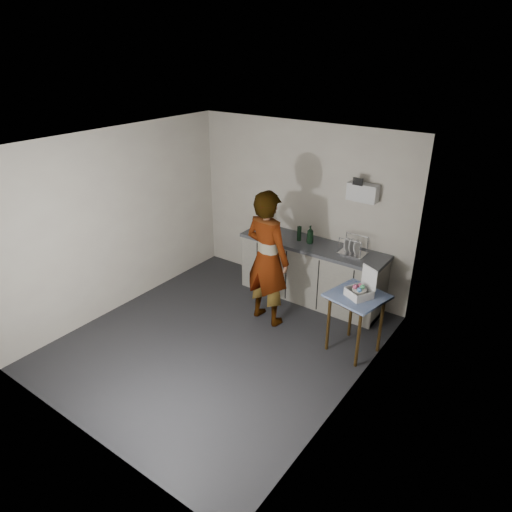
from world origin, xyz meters
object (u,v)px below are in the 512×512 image
Objects in this scene: soap_bottle at (310,235)px; paper_towel at (266,226)px; soda_can at (311,238)px; dish_rack at (352,250)px; standing_man at (267,258)px; side_table at (357,302)px; dark_bottle at (299,234)px; bakery_box at (360,290)px; kitchen_counter at (311,273)px.

soap_bottle is 0.75m from paper_towel.
soda_can is 0.68m from dish_rack.
standing_man is 7.52× the size of paper_towel.
paper_towel reaches higher than soda_can.
dish_rack is (-0.49, 0.87, 0.26)m from side_table.
dish_rack is at bearing 1.57° from dark_bottle.
standing_man is at bearing -151.56° from bakery_box.
standing_man reaches higher than paper_towel.
kitchen_counter is 1.00m from paper_towel.
soap_bottle is 1.07× the size of paper_towel.
soap_bottle is (0.16, 0.88, 0.09)m from standing_man.
soda_can is at bearing 106.35° from soap_bottle.
paper_towel reaches higher than kitchen_counter.
kitchen_counter is 0.82m from dish_rack.
dish_rack is at bearing 1.72° from kitchen_counter.
bakery_box is at bearing -37.33° from kitchen_counter.
soap_bottle is at bearing -178.23° from dish_rack.
dark_bottle is 0.57m from paper_towel.
soap_bottle reaches higher than soda_can.
soda_can is at bearing 8.24° from paper_towel.
dish_rack is (0.82, 0.90, 0.01)m from standing_man.
dish_rack is at bearing 3.59° from paper_towel.
dark_bottle is at bearing 175.52° from bakery_box.
bakery_box is at bearing -36.04° from soap_bottle.
side_table is 2.24× the size of dish_rack.
side_table is at bearing -171.45° from standing_man.
bakery_box is (1.93, -0.79, -0.14)m from paper_towel.
side_table is 6.49× the size of soda_can.
standing_man is at bearing -165.78° from side_table.
standing_man is 7.02× the size of soap_bottle.
soda_can is 0.57× the size of dark_bottle.
bakery_box reaches higher than soda_can.
soda_can is 0.74m from paper_towel.
soda_can is 1.50m from bakery_box.
kitchen_counter is 1.50m from bakery_box.
dish_rack is (0.68, -0.02, -0.00)m from soda_can.
side_table is 1.03m from dish_rack.
dark_bottle reaches higher than side_table.
kitchen_counter is at bearing 155.11° from side_table.
side_table is 1.33m from standing_man.
soda_can is at bearing 155.49° from side_table.
bakery_box is (1.18, -0.86, -0.15)m from soap_bottle.
kitchen_counter is 6.18× the size of dish_rack.
bakery_box is (1.34, 0.02, -0.06)m from standing_man.
dish_rack reaches higher than dark_bottle.
standing_man is at bearing -88.38° from dark_bottle.
soda_can is 0.49× the size of paper_towel.
side_table is 1.48m from soda_can.
kitchen_counter is at bearing -29.90° from soda_can.
bakery_box reaches higher than dark_bottle.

